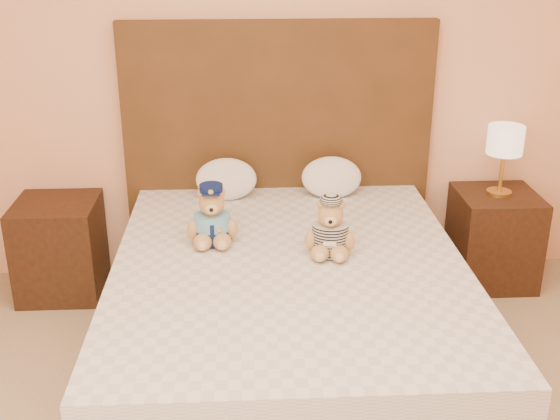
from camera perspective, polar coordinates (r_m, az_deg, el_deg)
The scene contains 9 objects.
bed at distance 3.33m, azimuth 0.76°, elevation -8.44°, with size 1.60×2.00×0.55m.
headboard at distance 4.06m, azimuth -0.16°, elevation 4.66°, with size 1.75×0.08×1.50m, color #4F3017.
nightstand_left at distance 4.17m, azimuth -17.45°, elevation -2.95°, with size 0.45×0.45×0.55m, color #362011.
nightstand_right at distance 4.29m, azimuth 16.94°, elevation -2.18°, with size 0.45×0.45×0.55m, color #362011.
lamp at distance 4.09m, azimuth 17.82°, elevation 5.16°, with size 0.20×0.20×0.40m.
teddy_police at distance 3.34m, azimuth -5.54°, elevation -0.35°, with size 0.25×0.24×0.29m, color #A87641, non-canonical shape.
teddy_prisoner at distance 3.22m, azimuth 4.11°, elevation -1.37°, with size 0.24×0.23×0.27m, color #A87641, non-canonical shape.
pillow_left at distance 3.91m, azimuth -4.40°, elevation 2.67°, with size 0.34×0.22×0.24m, color white.
pillow_right at distance 3.94m, azimuth 4.21°, elevation 2.82°, with size 0.34×0.22×0.24m, color white.
Camera 1 is at (-0.20, -1.66, 1.96)m, focal length 45.00 mm.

